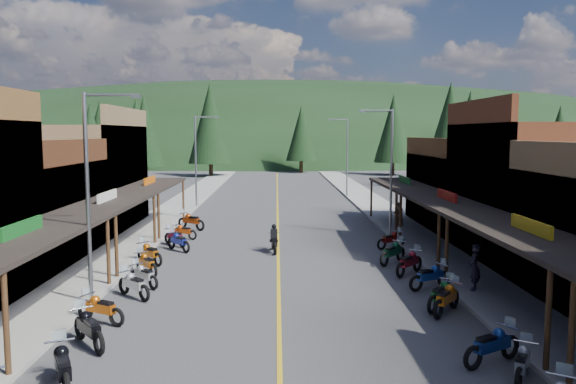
{
  "coord_description": "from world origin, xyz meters",
  "views": [
    {
      "loc": [
        -0.07,
        -26.84,
        6.51
      ],
      "look_at": [
        0.61,
        6.56,
        3.0
      ],
      "focal_mm": 35.0,
      "sensor_mm": 36.0,
      "label": 1
    }
  ],
  "objects": [
    {
      "name": "bike_east_8",
      "position": [
        5.72,
        0.58,
        0.65
      ],
      "size": [
        2.06,
        2.19,
        1.29
      ],
      "primitive_type": null,
      "rotation": [
        0.0,
        0.0,
        -0.72
      ],
      "color": "#0B3B20",
      "rests_on": "ground"
    },
    {
      "name": "streetlight_1",
      "position": [
        -6.95,
        22.0,
        4.46
      ],
      "size": [
        2.16,
        0.18,
        8.0
      ],
      "color": "gray",
      "rests_on": "ground"
    },
    {
      "name": "streetlight_2",
      "position": [
        6.95,
        8.0,
        4.46
      ],
      "size": [
        2.16,
        0.18,
        8.0
      ],
      "color": "gray",
      "rests_on": "ground"
    },
    {
      "name": "bike_east_4",
      "position": [
        6.06,
        -7.22,
        0.62
      ],
      "size": [
        1.92,
        2.16,
        1.24
      ],
      "primitive_type": null,
      "rotation": [
        0.0,
        0.0,
        -0.67
      ],
      "color": "#BE5C0D",
      "rests_on": "ground"
    },
    {
      "name": "pine_9",
      "position": [
        24.0,
        45.0,
        6.38
      ],
      "size": [
        4.93,
        4.93,
        10.8
      ],
      "color": "black",
      "rests_on": "ground"
    },
    {
      "name": "pine_2",
      "position": [
        -10.0,
        58.0,
        7.99
      ],
      "size": [
        6.72,
        6.72,
        14.0
      ],
      "color": "black",
      "rests_on": "ground"
    },
    {
      "name": "bike_west_8",
      "position": [
        -6.42,
        0.74,
        0.62
      ],
      "size": [
        2.01,
        2.06,
        1.24
      ],
      "primitive_type": null,
      "rotation": [
        0.0,
        0.0,
        0.76
      ],
      "color": "#A7520B",
      "rests_on": "ground"
    },
    {
      "name": "bike_east_6",
      "position": [
        6.34,
        -4.07,
        0.61
      ],
      "size": [
        2.23,
        1.59,
        1.22
      ],
      "primitive_type": null,
      "rotation": [
        0.0,
        0.0,
        -1.11
      ],
      "color": "navy",
      "rests_on": "ground"
    },
    {
      "name": "bike_west_4",
      "position": [
        -6.12,
        -8.04,
        0.58
      ],
      "size": [
        2.12,
        1.57,
        1.17
      ],
      "primitive_type": null,
      "rotation": [
        0.0,
        0.0,
        1.07
      ],
      "color": "#BA510D",
      "rests_on": "ground"
    },
    {
      "name": "bike_west_6",
      "position": [
        -5.72,
        -3.44,
        0.55
      ],
      "size": [
        1.84,
        1.82,
        1.11
      ],
      "primitive_type": null,
      "rotation": [
        0.0,
        0.0,
        0.8
      ],
      "color": "#A7A7AD",
      "rests_on": "ground"
    },
    {
      "name": "bike_west_2",
      "position": [
        -5.52,
        -13.03,
        0.65
      ],
      "size": [
        1.68,
        2.37,
        1.3
      ],
      "primitive_type": null,
      "rotation": [
        0.0,
        0.0,
        0.46
      ],
      "color": "black",
      "rests_on": "ground"
    },
    {
      "name": "pine_1",
      "position": [
        -24.0,
        70.0,
        7.24
      ],
      "size": [
        5.88,
        5.88,
        12.5
      ],
      "color": "black",
      "rests_on": "ground"
    },
    {
      "name": "rider_on_bike",
      "position": [
        -0.23,
        3.47,
        0.64
      ],
      "size": [
        0.89,
        2.16,
        1.6
      ],
      "rotation": [
        0.0,
        0.0,
        0.09
      ],
      "color": "black",
      "rests_on": "ground"
    },
    {
      "name": "pine_10",
      "position": [
        -18.0,
        50.0,
        6.78
      ],
      "size": [
        5.38,
        5.38,
        11.6
      ],
      "color": "black",
      "rests_on": "ground"
    },
    {
      "name": "shop_east_3",
      "position": [
        13.75,
        11.3,
        2.53
      ],
      "size": [
        10.9,
        10.2,
        6.2
      ],
      "color": "#4C2D16",
      "rests_on": "ground"
    },
    {
      "name": "pine_0",
      "position": [
        -40.0,
        62.0,
        6.48
      ],
      "size": [
        5.04,
        5.04,
        11.0
      ],
      "color": "black",
      "rests_on": "ground"
    },
    {
      "name": "bike_west_3",
      "position": [
        -5.81,
        -10.18,
        0.65
      ],
      "size": [
        1.99,
        2.25,
        1.29
      ],
      "primitive_type": null,
      "rotation": [
        0.0,
        0.0,
        0.66
      ],
      "color": "black",
      "rests_on": "ground"
    },
    {
      "name": "sidewalk_west",
      "position": [
        -8.7,
        20.0,
        0.07
      ],
      "size": [
        3.4,
        94.0,
        0.15
      ],
      "primitive_type": "cube",
      "color": "gray",
      "rests_on": "ground"
    },
    {
      "name": "pine_4",
      "position": [
        18.0,
        60.0,
        7.24
      ],
      "size": [
        5.88,
        5.88,
        12.5
      ],
      "color": "black",
      "rests_on": "ground"
    },
    {
      "name": "ridge_hill",
      "position": [
        0.0,
        135.0,
        0.0
      ],
      "size": [
        310.0,
        140.0,
        60.0
      ],
      "primitive_type": "ellipsoid",
      "color": "black",
      "rests_on": "ground"
    },
    {
      "name": "streetlight_3",
      "position": [
        6.95,
        30.0,
        4.46
      ],
      "size": [
        2.16,
        0.18,
        8.0
      ],
      "color": "gray",
      "rests_on": "ground"
    },
    {
      "name": "shop_west_3",
      "position": [
        -13.78,
        11.3,
        3.52
      ],
      "size": [
        10.9,
        10.2,
        8.2
      ],
      "color": "brown",
      "rests_on": "ground"
    },
    {
      "name": "bike_east_2",
      "position": [
        6.38,
        -12.78,
        0.54
      ],
      "size": [
        1.52,
        1.94,
        1.08
      ],
      "primitive_type": null,
      "rotation": [
        0.0,
        0.0,
        -0.55
      ],
      "color": "gray",
      "rests_on": "ground"
    },
    {
      "name": "pine_5",
      "position": [
        34.0,
        72.0,
        7.99
      ],
      "size": [
        6.72,
        6.72,
        14.0
      ],
      "color": "black",
      "rests_on": "ground"
    },
    {
      "name": "pine_11",
      "position": [
        20.0,
        38.0,
        7.19
      ],
      "size": [
        5.82,
        5.82,
        12.4
      ],
      "color": "black",
      "rests_on": "ground"
    },
    {
      "name": "bike_west_5",
      "position": [
        -5.74,
        -5.05,
        0.6
      ],
      "size": [
        1.99,
        1.97,
        1.2
      ],
      "primitive_type": null,
      "rotation": [
        0.0,
        0.0,
        0.8
      ],
      "color": "#A6A6AB",
      "rests_on": "ground"
    },
    {
      "name": "bike_east_9",
      "position": [
        6.39,
        4.29,
        0.56
      ],
      "size": [
        2.03,
        1.6,
        1.13
      ],
      "primitive_type": null,
      "rotation": [
        0.0,
        0.0,
        -1.02
      ],
      "color": "maroon",
      "rests_on": "ground"
    },
    {
      "name": "pine_3",
      "position": [
        4.0,
        66.0,
        6.48
      ],
      "size": [
        5.04,
        5.04,
        11.0
      ],
      "color": "black",
      "rests_on": "ground"
    },
    {
      "name": "bike_west_12",
      "position": [
        -5.86,
        10.76,
        0.66
      ],
      "size": [
        2.34,
        1.99,
        1.33
      ],
      "primitive_type": null,
      "rotation": [
        0.0,
        0.0,
        0.95
      ],
      "color": "#99340A",
      "rests_on": "ground"
    },
    {
      "name": "ground",
      "position": [
        0.0,
        0.0,
        0.0
      ],
      "size": [
        220.0,
        220.0,
        0.0
      ],
      "primitive_type": "plane",
      "color": "#38383A",
      "rests_on": "ground"
    },
    {
      "name": "bike_east_5",
      "position": [
        6.04,
        -6.69,
        0.61
      ],
      "size": [
        1.95,
        2.09,
        1.23
      ],
      "primitive_type": null,
      "rotation": [
        0.0,
        0.0,
        -0.72
      ],
      "color": "#0E461B",
      "rests_on": "ground"
    },
    {
      "name": "shop_east_2",
      "position": [
        13.78,
        1.7,
        3.52
      ],
      "size": [
        10.9,
        9.0,
        8.2
      ],
      "color": "#562B19",
      "rests_on": "ground"
    },
    {
      "name": "pedestrian_east_a",
      "position": [
        7.95,
        -4.71,
        1.1
      ],
      "size": [
        0.68,
        0.81,
        1.9
      ],
      "primitive_type": "imported",
      "rotation": [
        0.0,
        0.0,
        -1.95
      ],
      "color": "black",
      "rests_on": "sidewalk_east"
    },
    {
      "name": "bike_east_7",
      "position": [
        6.04,
        -1.59,
        0.63
      ],
      "size": [
        2.03,
        2.14,
        1.27
      ],
      "primitive_type": null,
      "rotation": [
        0.0,
        0.0,
        -0.73
      ],
      "color": "maroon",
      "rests_on": "ground"
    },
    {
      "name": "pine_7",
      "position": [
        -32.0,
        76.0,
        7.24
      ],
      "size": [
        5.88,
        5.88,
        12.5
      ],
      "color": "black",
      "rests_on": "ground"
    },
    {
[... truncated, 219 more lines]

